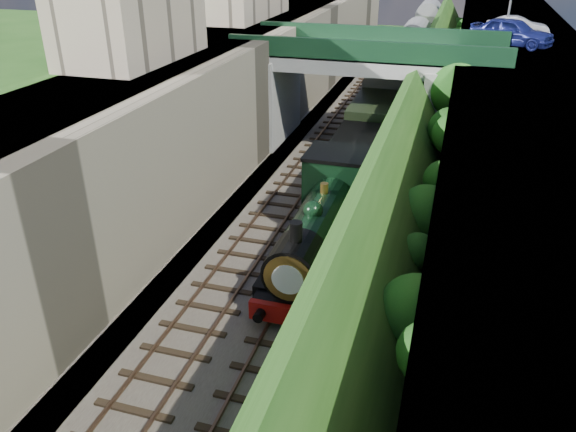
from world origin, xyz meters
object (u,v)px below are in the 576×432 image
object	(u,v)px
car_silver	(517,27)
tender	(355,167)
car_blue	(512,32)
locomotive	(322,226)
road_bridge	(376,86)
tree	(460,90)

from	to	relation	value
car_silver	tender	world-z (taller)	car_silver
car_blue	locomotive	size ratio (longest dim) A/B	0.49
road_bridge	tender	world-z (taller)	road_bridge
locomotive	car_blue	bearing A→B (deg)	68.56
tree	car_blue	bearing A→B (deg)	65.21
car_blue	tender	distance (m)	14.59
road_bridge	tender	bearing A→B (deg)	-88.07
road_bridge	car_blue	bearing A→B (deg)	26.27
locomotive	tender	size ratio (longest dim) A/B	1.70
tender	car_blue	bearing A→B (deg)	57.07
road_bridge	tree	world-z (taller)	road_bridge
car_silver	locomotive	bearing A→B (deg)	160.79
tender	car_silver	bearing A→B (deg)	62.28
road_bridge	locomotive	world-z (taller)	road_bridge
tender	tree	bearing A→B (deg)	50.12
tree	road_bridge	bearing A→B (deg)	158.53
car_blue	tender	world-z (taller)	car_blue
car_blue	locomotive	world-z (taller)	car_blue
tree	locomotive	xyz separation A→B (m)	(-4.71, -13.00, -2.75)
road_bridge	car_blue	world-z (taller)	car_blue
car_blue	car_silver	bearing A→B (deg)	13.25
tree	locomotive	distance (m)	14.10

